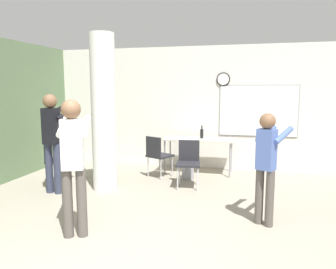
# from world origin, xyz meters

# --- Properties ---
(wall_back) EXTENTS (8.00, 0.15, 2.80)m
(wall_back) POSITION_xyz_m (0.03, 5.06, 1.40)
(wall_back) COLOR silver
(wall_back) RESTS_ON ground_plane
(support_pillar) EXTENTS (0.44, 0.44, 2.80)m
(support_pillar) POSITION_xyz_m (-1.36, 2.86, 1.40)
(support_pillar) COLOR white
(support_pillar) RESTS_ON ground_plane
(folding_table) EXTENTS (1.52, 0.62, 0.76)m
(folding_table) POSITION_xyz_m (0.10, 4.48, 0.70)
(folding_table) COLOR beige
(folding_table) RESTS_ON ground_plane
(bottle_on_table) EXTENTS (0.07, 0.07, 0.28)m
(bottle_on_table) POSITION_xyz_m (0.16, 4.53, 0.87)
(bottle_on_table) COLOR black
(bottle_on_table) RESTS_ON folding_table
(waste_bin) EXTENTS (0.25, 0.25, 0.34)m
(waste_bin) POSITION_xyz_m (-0.02, 3.93, 0.17)
(waste_bin) COLOR gray
(waste_bin) RESTS_ON ground_plane
(chair_by_left_wall) EXTENTS (0.57, 0.57, 0.87)m
(chair_by_left_wall) POSITION_xyz_m (-2.49, 3.00, 0.51)
(chair_by_left_wall) COLOR #232328
(chair_by_left_wall) RESTS_ON ground_plane
(chair_table_front) EXTENTS (0.49, 0.49, 0.87)m
(chair_table_front) POSITION_xyz_m (0.08, 3.41, 0.51)
(chair_table_front) COLOR #232328
(chair_table_front) RESTS_ON ground_plane
(chair_table_left) EXTENTS (0.59, 0.59, 0.87)m
(chair_table_left) POSITION_xyz_m (-0.65, 3.89, 0.51)
(chair_table_left) COLOR #232328
(chair_table_left) RESTS_ON ground_plane
(person_playing_front) EXTENTS (0.54, 0.69, 1.71)m
(person_playing_front) POSITION_xyz_m (-0.90, 1.00, 1.01)
(person_playing_front) COLOR #514C47
(person_playing_front) RESTS_ON ground_plane
(person_playing_side) EXTENTS (0.52, 0.64, 1.52)m
(person_playing_side) POSITION_xyz_m (1.42, 1.95, 0.90)
(person_playing_side) COLOR #514C47
(person_playing_side) RESTS_ON ground_plane
(person_watching_back) EXTENTS (0.41, 0.66, 1.75)m
(person_watching_back) POSITION_xyz_m (-2.16, 2.47, 1.03)
(person_watching_back) COLOR #2D3347
(person_watching_back) RESTS_ON ground_plane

